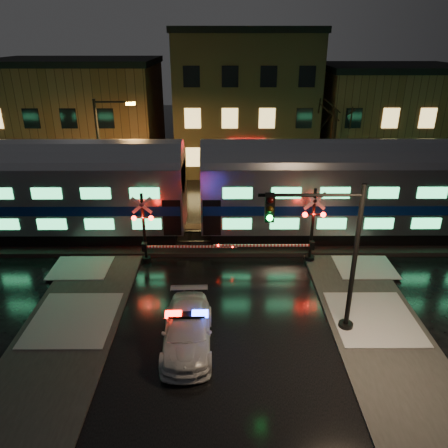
{
  "coord_description": "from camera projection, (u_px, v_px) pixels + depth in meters",
  "views": [
    {
      "loc": [
        -0.06,
        -18.67,
        11.42
      ],
      "look_at": [
        0.05,
        2.5,
        2.2
      ],
      "focal_mm": 35.0,
      "sensor_mm": 36.0,
      "label": 1
    }
  ],
  "objects": [
    {
      "name": "building_left",
      "position": [
        81.0,
        116.0,
        39.98
      ],
      "size": [
        14.0,
        10.0,
        9.0
      ],
      "primitive_type": "cube",
      "color": "brown",
      "rests_on": "ground"
    },
    {
      "name": "streetlight",
      "position": [
        104.0,
        151.0,
        28.1
      ],
      "size": [
        2.6,
        0.27,
        7.79
      ],
      "color": "black",
      "rests_on": "ground"
    },
    {
      "name": "ballast",
      "position": [
        223.0,
        239.0,
        26.21
      ],
      "size": [
        90.0,
        4.2,
        0.24
      ],
      "primitive_type": "cube",
      "color": "black",
      "rests_on": "ground"
    },
    {
      "name": "traffic_light",
      "position": [
        329.0,
        258.0,
        16.98
      ],
      "size": [
        4.16,
        0.73,
        6.44
      ],
      "rotation": [
        0.0,
        0.0,
        -0.2
      ],
      "color": "black",
      "rests_on": "ground"
    },
    {
      "name": "building_mid",
      "position": [
        244.0,
        102.0,
        40.02
      ],
      "size": [
        12.0,
        11.0,
        11.5
      ],
      "primitive_type": "cube",
      "color": "brown",
      "rests_on": "ground"
    },
    {
      "name": "police_car",
      "position": [
        187.0,
        330.0,
        17.22
      ],
      "size": [
        2.07,
        4.8,
        1.54
      ],
      "rotation": [
        0.0,
        0.0,
        0.03
      ],
      "color": "silver",
      "rests_on": "ground"
    },
    {
      "name": "ground",
      "position": [
        223.0,
        285.0,
        21.68
      ],
      "size": [
        120.0,
        120.0,
        0.0
      ],
      "primitive_type": "plane",
      "color": "black",
      "rests_on": "ground"
    },
    {
      "name": "building_right",
      "position": [
        385.0,
        119.0,
        40.22
      ],
      "size": [
        12.0,
        10.0,
        8.5
      ],
      "primitive_type": "cube",
      "color": "brown",
      "rests_on": "ground"
    },
    {
      "name": "crossing_signal_left",
      "position": [
        151.0,
        235.0,
        23.12
      ],
      "size": [
        5.58,
        0.65,
        3.95
      ],
      "color": "black",
      "rests_on": "ground"
    },
    {
      "name": "sidewalk_right",
      "position": [
        399.0,
        368.0,
        16.18
      ],
      "size": [
        4.0,
        20.0,
        0.12
      ],
      "primitive_type": "cube",
      "color": "#2D2D2D",
      "rests_on": "ground"
    },
    {
      "name": "train",
      "position": [
        193.0,
        188.0,
        24.9
      ],
      "size": [
        51.0,
        3.12,
        5.92
      ],
      "color": "black",
      "rests_on": "ballast"
    },
    {
      "name": "sidewalk_left",
      "position": [
        48.0,
        369.0,
        16.12
      ],
      "size": [
        4.0,
        20.0,
        0.12
      ],
      "primitive_type": "cube",
      "color": "#2D2D2D",
      "rests_on": "ground"
    },
    {
      "name": "crossing_signal_right",
      "position": [
        305.0,
        233.0,
        23.12
      ],
      "size": [
        5.94,
        0.66,
        4.2
      ],
      "color": "black",
      "rests_on": "ground"
    }
  ]
}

